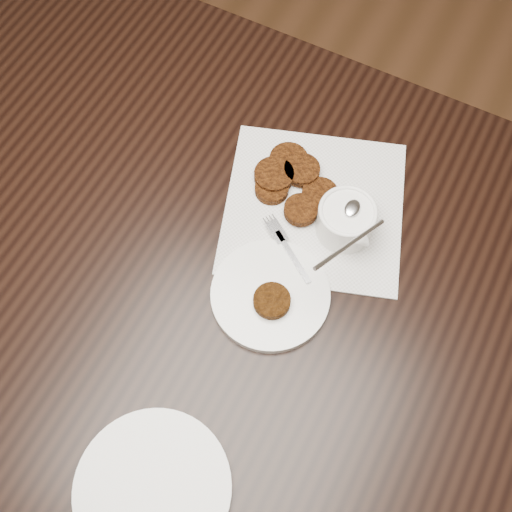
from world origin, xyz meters
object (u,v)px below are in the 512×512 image
Objects in this scene: table at (217,335)px; plate_empty at (153,489)px; sauce_ramekin at (348,210)px; plate_with_patty at (270,293)px; napkin at (314,207)px.

plate_empty reaches higher than table.
sauce_ramekin reaches higher than table.
sauce_ramekin is 0.49m from plate_empty.
plate_with_patty reaches higher than plate_empty.
plate_empty is at bearing -90.60° from napkin.
table is 0.50m from sauce_ramekin.
table is 11.99× the size of sauce_ramekin.
table is at bearing -139.38° from sauce_ramekin.
table is 0.41m from plate_with_patty.
plate_empty is (-0.07, -0.48, -0.06)m from sauce_ramekin.
napkin is 0.50m from plate_empty.
sauce_ramekin is at bearing 82.24° from plate_empty.
sauce_ramekin is (0.06, -0.02, 0.07)m from napkin.
sauce_ramekin is 0.59× the size of plate_empty.
plate_with_patty is at bearing 87.75° from plate_empty.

